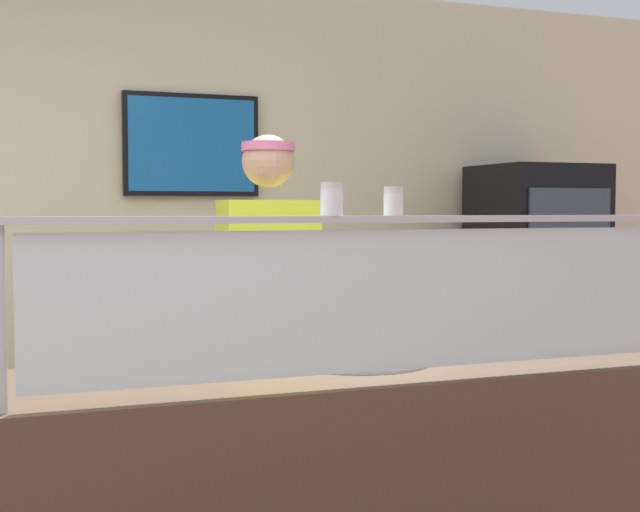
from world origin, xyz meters
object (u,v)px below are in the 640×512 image
pepper_flake_shaker (393,203)px  drink_fridge (535,314)px  pizza_tray (359,356)px  worker_figure (270,323)px  pizza_server (359,351)px  parmesan_shaker (332,201)px

pepper_flake_shaker → drink_fridge: bearing=46.5°
pizza_tray → worker_figure: bearing=100.2°
pepper_flake_shaker → drink_fridge: (1.82, 1.91, -0.62)m
pizza_server → parmesan_shaker: bearing=-139.6°
pizza_server → drink_fridge: (1.78, 1.56, -0.13)m
pepper_flake_shaker → pizza_tray: bearing=82.6°
pepper_flake_shaker → worker_figure: 1.11m
worker_figure → drink_fridge: size_ratio=1.03×
parmesan_shaker → worker_figure: (0.13, 1.01, -0.48)m
pizza_server → drink_fridge: bearing=25.7°
pepper_flake_shaker → pizza_server: bearing=83.4°
pizza_server → worker_figure: bearing=83.6°
pizza_tray → parmesan_shaker: parmesan_shaker is taller
pizza_tray → parmesan_shaker: 0.68m
pizza_server → worker_figure: worker_figure is taller
parmesan_shaker → worker_figure: 1.12m
parmesan_shaker → drink_fridge: 2.84m
pizza_tray → pizza_server: (-0.01, -0.02, 0.02)m
parmesan_shaker → drink_fridge: (2.01, 1.91, -0.63)m
worker_figure → pizza_server: bearing=-80.8°
pepper_flake_shaker → parmesan_shaker: bearing=180.0°
parmesan_shaker → pepper_flake_shaker: parmesan_shaker is taller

